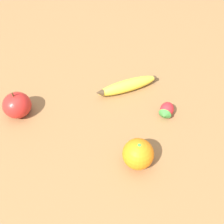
{
  "coord_description": "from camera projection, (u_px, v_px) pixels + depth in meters",
  "views": [
    {
      "loc": [
        -0.1,
        0.55,
        0.58
      ],
      "look_at": [
        -0.07,
        0.07,
        0.03
      ],
      "focal_mm": 42.0,
      "sensor_mm": 36.0,
      "label": 1
    }
  ],
  "objects": [
    {
      "name": "apple",
      "position": [
        17.0,
        105.0,
        0.73
      ],
      "size": [
        0.08,
        0.08,
        0.08
      ],
      "color": "red",
      "rests_on": "ground_plane"
    },
    {
      "name": "ground_plane",
      "position": [
        92.0,
        98.0,
        0.8
      ],
      "size": [
        3.0,
        3.0,
        0.0
      ],
      "primitive_type": "plane",
      "color": "olive"
    },
    {
      "name": "strawberry",
      "position": [
        166.0,
        110.0,
        0.74
      ],
      "size": [
        0.05,
        0.06,
        0.04
      ],
      "rotation": [
        0.0,
        0.0,
        1.2
      ],
      "color": "red",
      "rests_on": "ground_plane"
    },
    {
      "name": "orange",
      "position": [
        138.0,
        154.0,
        0.63
      ],
      "size": [
        0.08,
        0.08,
        0.08
      ],
      "color": "orange",
      "rests_on": "ground_plane"
    },
    {
      "name": "banana",
      "position": [
        127.0,
        86.0,
        0.81
      ],
      "size": [
        0.19,
        0.12,
        0.04
      ],
      "rotation": [
        0.0,
        0.0,
        0.46
      ],
      "color": "yellow",
      "rests_on": "ground_plane"
    }
  ]
}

